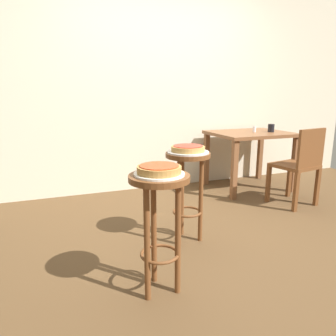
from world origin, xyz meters
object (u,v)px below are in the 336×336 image
pizza_middle (188,148)px  condiment_shaker (254,129)px  wooden_chair (300,164)px  stool_middle (188,178)px  stool_foreground (159,209)px  cup_near_edge (271,128)px  serving_plate_foreground (159,174)px  serving_plate_middle (188,152)px  dining_table (250,141)px  pizza_foreground (159,169)px

pizza_middle → condiment_shaker: condiment_shaker is taller
condiment_shaker → wooden_chair: bearing=-84.5°
stool_middle → stool_foreground: bearing=-127.5°
cup_near_edge → serving_plate_foreground: bearing=-142.4°
stool_middle → serving_plate_middle: size_ratio=2.26×
serving_plate_middle → wooden_chair: bearing=12.8°
serving_plate_foreground → serving_plate_middle: 0.73m
stool_foreground → stool_middle: 0.73m
dining_table → condiment_shaker: size_ratio=13.03×
pizza_middle → dining_table: 1.75m
serving_plate_foreground → stool_middle: size_ratio=0.39×
serving_plate_foreground → serving_plate_middle: size_ratio=0.89×
stool_foreground → serving_plate_middle: (0.44, 0.58, 0.21)m
wooden_chair → serving_plate_middle: bearing=-167.2°
condiment_shaker → wooden_chair: (0.07, -0.73, -0.30)m
pizza_foreground → stool_middle: bearing=52.5°
serving_plate_foreground → wooden_chair: (1.91, 0.91, -0.28)m
serving_plate_middle → dining_table: (1.36, 1.09, -0.13)m
serving_plate_middle → condiment_shaker: bearing=37.3°
serving_plate_foreground → pizza_foreground: bearing=0.0°
stool_middle → dining_table: stool_middle is taller
pizza_foreground → cup_near_edge: bearing=37.6°
stool_foreground → pizza_middle: size_ratio=2.80×
serving_plate_middle → cup_near_edge: bearing=31.9°
serving_plate_foreground → stool_middle: 0.76m
stool_middle → cup_near_edge: 1.89m
pizza_foreground → condiment_shaker: bearing=41.7°
stool_middle → serving_plate_foreground: bearing=-127.5°
pizza_middle → dining_table: (1.36, 1.09, -0.16)m
pizza_middle → cup_near_edge: (1.59, 0.99, 0.00)m
pizza_foreground → pizza_middle: 0.73m
dining_table → stool_foreground: bearing=-137.2°
serving_plate_foreground → pizza_foreground: (0.00, 0.00, 0.03)m
pizza_foreground → stool_middle: pizza_foreground is taller
pizza_foreground → pizza_middle: size_ratio=0.96×
stool_middle → wooden_chair: wooden_chair is taller
stool_middle → wooden_chair: 1.51m
stool_middle → serving_plate_middle: 0.21m
cup_near_edge → condiment_shaker: (-0.20, 0.07, -0.01)m
serving_plate_foreground → dining_table: size_ratio=0.30×
cup_near_edge → dining_table: bearing=158.2°
pizza_foreground → wooden_chair: wooden_chair is taller
serving_plate_middle → pizza_middle: bearing=90.0°
condiment_shaker → serving_plate_middle: bearing=-142.7°
cup_near_edge → wooden_chair: (-0.13, -0.66, -0.31)m
pizza_foreground → pizza_middle: same height
cup_near_edge → pizza_foreground: bearing=-142.4°
serving_plate_foreground → dining_table: 2.46m
stool_foreground → wooden_chair: wooden_chair is taller
dining_table → pizza_middle: bearing=-141.3°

